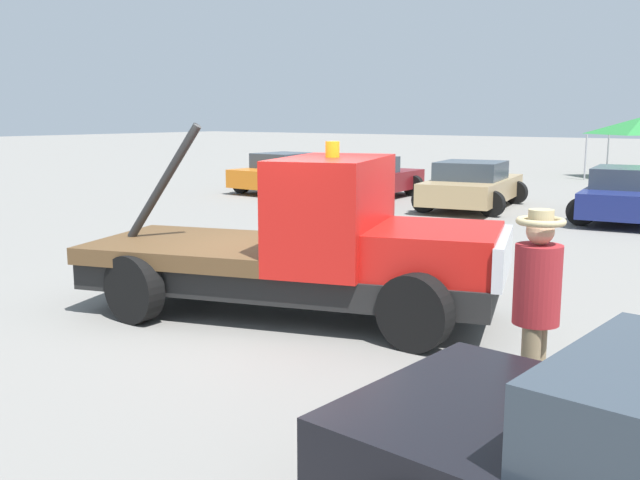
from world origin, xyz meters
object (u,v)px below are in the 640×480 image
at_px(tow_truck, 313,249).
at_px(parked_car_navy, 630,194).
at_px(parked_car_orange, 287,173).
at_px(parked_car_maroon, 366,179).
at_px(parked_car_tan, 472,185).
at_px(person_near_truck, 537,298).

bearing_deg(tow_truck, parked_car_navy, 65.91).
bearing_deg(parked_car_orange, parked_car_maroon, -95.98).
xyz_separation_m(parked_car_orange, parked_car_navy, (11.29, -0.27, 0.00)).
bearing_deg(parked_car_tan, parked_car_maroon, 79.66).
height_order(tow_truck, parked_car_orange, tow_truck).
xyz_separation_m(person_near_truck, parked_car_navy, (-2.26, 13.24, -0.43)).
xyz_separation_m(parked_car_maroon, parked_car_tan, (3.59, -0.03, 0.00)).
bearing_deg(parked_car_orange, parked_car_tan, -92.51).
xyz_separation_m(person_near_truck, parked_car_maroon, (-10.02, 13.05, -0.44)).
xyz_separation_m(person_near_truck, parked_car_orange, (-13.55, 13.51, -0.44)).
distance_m(tow_truck, parked_car_maroon, 13.30).
relative_size(tow_truck, parked_car_maroon, 1.19).
relative_size(parked_car_orange, parked_car_maroon, 0.89).
height_order(person_near_truck, parked_car_tan, person_near_truck).
bearing_deg(parked_car_maroon, parked_car_navy, -92.17).
distance_m(parked_car_orange, parked_car_maroon, 3.56).
distance_m(person_near_truck, parked_car_maroon, 16.46).
bearing_deg(parked_car_maroon, tow_truck, -154.04).
distance_m(tow_truck, person_near_truck, 3.77).
height_order(parked_car_maroon, parked_car_navy, same).
bearing_deg(parked_car_tan, person_near_truck, -163.58).
xyz_separation_m(person_near_truck, parked_car_tan, (-6.43, 13.02, -0.43)).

